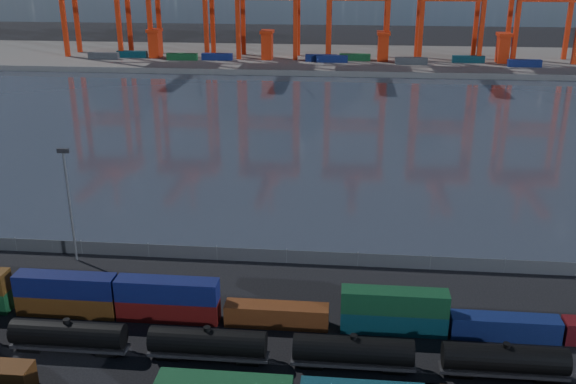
{
  "coord_description": "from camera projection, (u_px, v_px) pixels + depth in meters",
  "views": [
    {
      "loc": [
        8.22,
        -53.14,
        41.19
      ],
      "look_at": [
        0.0,
        30.0,
        10.0
      ],
      "focal_mm": 40.0,
      "sensor_mm": 36.0,
      "label": 1
    }
  ],
  "objects": [
    {
      "name": "tanker_string",
      "position": [
        68.0,
        335.0,
        70.03
      ],
      "size": [
        106.06,
        2.81,
        4.02
      ],
      "color": "black",
      "rests_on": "ground"
    },
    {
      "name": "container_row_north",
      "position": [
        184.0,
        305.0,
        76.02
      ],
      "size": [
        141.61,
        2.48,
        5.28
      ],
      "color": "#121157",
      "rests_on": "ground"
    },
    {
      "name": "far_quay",
      "position": [
        332.0,
        59.0,
        260.14
      ],
      "size": [
        700.0,
        70.0,
        2.0
      ],
      "primitive_type": "cube",
      "color": "#514F4C",
      "rests_on": "ground"
    },
    {
      "name": "yard_light_mast",
      "position": [
        69.0,
        199.0,
        88.46
      ],
      "size": [
        1.6,
        0.4,
        16.6
      ],
      "color": "slate",
      "rests_on": "ground"
    },
    {
      "name": "quay_containers",
      "position": [
        302.0,
        58.0,
        246.79
      ],
      "size": [
        172.58,
        10.99,
        2.6
      ],
      "color": "navy",
      "rests_on": "far_quay"
    },
    {
      "name": "straddle_carriers",
      "position": [
        325.0,
        45.0,
        248.66
      ],
      "size": [
        140.0,
        7.0,
        11.1
      ],
      "color": "red",
      "rests_on": "far_quay"
    },
    {
      "name": "harbor_water",
      "position": [
        317.0,
        126.0,
        162.59
      ],
      "size": [
        700.0,
        700.0,
        0.0
      ],
      "primitive_type": "plane",
      "color": "#2D3441",
      "rests_on": "ground"
    },
    {
      "name": "waterfront_fence",
      "position": [
        287.0,
        257.0,
        90.46
      ],
      "size": [
        160.12,
        0.12,
        2.2
      ],
      "color": "#595B5E",
      "rests_on": "ground"
    }
  ]
}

